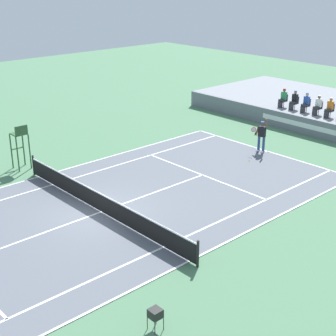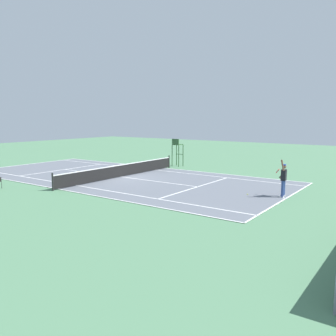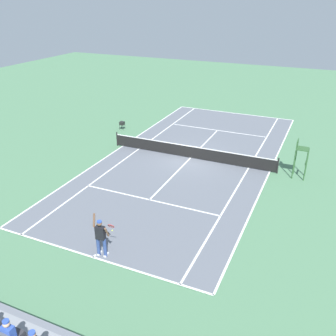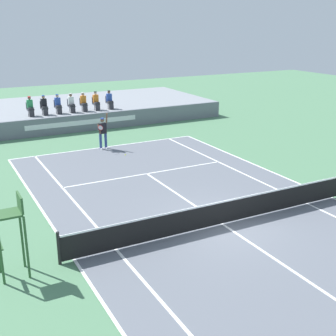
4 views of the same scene
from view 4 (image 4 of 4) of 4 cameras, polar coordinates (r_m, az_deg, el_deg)
ground_plane at (r=16.61m, az=6.88°, el=-7.10°), size 80.00×80.00×0.00m
court at (r=16.61m, az=6.88°, el=-7.07°), size 11.08×23.88×0.03m
net at (r=16.40m, az=6.95°, el=-5.45°), size 11.98×0.10×1.07m
barrier_wall at (r=30.62m, az=-10.71°, el=5.58°), size 21.48×0.25×1.14m
bleacher_platform at (r=34.96m, az=-13.01°, el=6.97°), size 21.48×8.95×1.14m
spectator_seated_0 at (r=30.70m, az=-16.94°, el=7.39°), size 0.44×0.60×1.26m
spectator_seated_1 at (r=30.87m, az=-15.31°, el=7.59°), size 0.44×0.60×1.26m
spectator_seated_2 at (r=31.08m, az=-13.67°, el=7.79°), size 0.44×0.60×1.26m
spectator_seated_3 at (r=31.31m, az=-12.06°, el=7.97°), size 0.44×0.60×1.26m
spectator_seated_4 at (r=31.55m, az=-10.56°, el=8.14°), size 0.44×0.60×1.26m
spectator_seated_5 at (r=31.82m, az=-9.03°, el=8.30°), size 0.44×0.60×1.26m
spectator_seated_6 at (r=32.14m, az=-7.36°, el=8.48°), size 0.44×0.60×1.26m
tennis_player at (r=26.02m, az=-8.20°, el=4.48°), size 0.75×0.68×2.08m
tennis_ball at (r=24.87m, az=-5.38°, el=1.66°), size 0.07×0.07×0.07m
umpire_chair at (r=13.53m, az=-19.04°, el=-6.86°), size 0.77×0.77×2.44m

